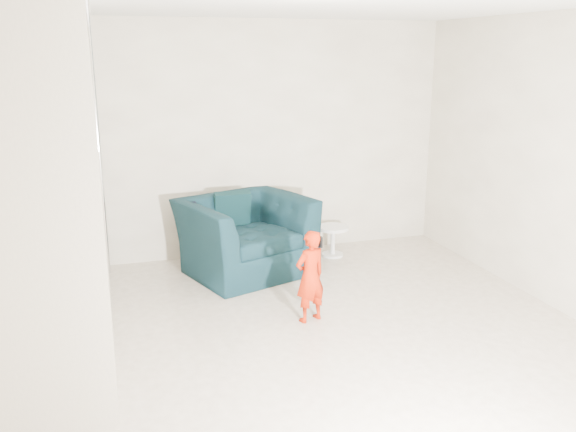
% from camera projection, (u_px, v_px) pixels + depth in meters
% --- Properties ---
extents(floor, '(5.50, 5.50, 0.00)m').
position_uv_depth(floor, '(315.00, 360.00, 4.79)').
color(floor, gray).
rests_on(floor, ground).
extents(back_wall, '(5.00, 0.00, 5.00)m').
position_uv_depth(back_wall, '(236.00, 141.00, 6.97)').
color(back_wall, '#A29884').
rests_on(back_wall, floor).
extents(armchair, '(1.55, 1.45, 0.82)m').
position_uv_depth(armchair, '(246.00, 236.00, 6.59)').
color(armchair, black).
rests_on(armchair, floor).
extents(toddler, '(0.36, 0.29, 0.84)m').
position_uv_depth(toddler, '(310.00, 276.00, 5.38)').
color(toddler, '#900504').
rests_on(toddler, floor).
extents(side_table, '(0.36, 0.36, 0.36)m').
position_uv_depth(side_table, '(333.00, 236.00, 7.16)').
color(side_table, silver).
rests_on(side_table, floor).
extents(staircase, '(1.02, 3.03, 3.62)m').
position_uv_depth(staircase, '(35.00, 248.00, 4.48)').
color(staircase, '#ADA089').
rests_on(staircase, floor).
extents(cushion, '(0.40, 0.19, 0.40)m').
position_uv_depth(cushion, '(232.00, 208.00, 6.80)').
color(cushion, black).
rests_on(cushion, armchair).
extents(throw, '(0.05, 0.47, 0.53)m').
position_uv_depth(throw, '(197.00, 229.00, 6.48)').
color(throw, black).
rests_on(throw, armchair).
extents(phone, '(0.02, 0.05, 0.10)m').
position_uv_depth(phone, '(320.00, 242.00, 5.33)').
color(phone, black).
rests_on(phone, toddler).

